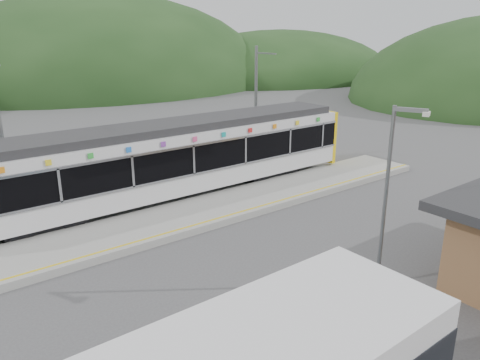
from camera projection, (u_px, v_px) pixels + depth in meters
ground at (256, 238)px, 18.52m from camera, size 120.00×120.00×0.00m
hills at (282, 178)px, 26.11m from camera, size 146.00×149.00×26.00m
platform at (210, 210)px, 20.97m from camera, size 26.00×3.20×0.30m
yellow_line at (227, 216)px, 19.94m from camera, size 26.00×0.10×0.01m
train at (168, 158)px, 22.13m from camera, size 20.44×3.01×3.74m
catenary_mast_west at (2, 134)px, 19.79m from camera, size 0.18×1.80×7.00m
catenary_mast_east at (256, 104)px, 27.93m from camera, size 0.18×1.80×7.00m
lamp_post at (390, 184)px, 13.98m from camera, size 0.52×1.09×5.80m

